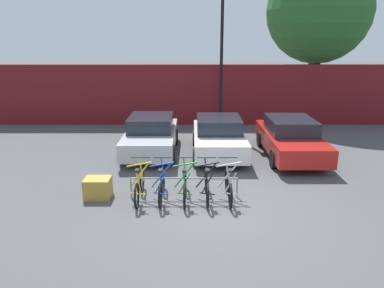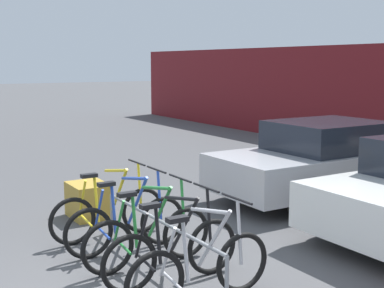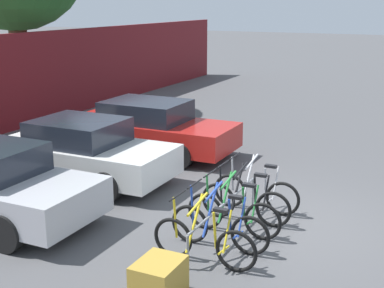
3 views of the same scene
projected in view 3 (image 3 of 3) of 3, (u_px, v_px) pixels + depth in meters
ground_plane at (275, 223)px, 9.65m from camera, size 120.00×120.00×0.00m
bike_rack at (225, 207)px, 9.12m from camera, size 2.93×0.04×0.57m
bicycle_yellow at (204, 241)px, 8.04m from camera, size 0.68×1.71×1.05m
bicycle_blue at (219, 227)px, 8.57m from camera, size 0.68×1.71×1.05m
bicycle_green at (233, 213)px, 9.10m from camera, size 0.68×1.71×1.05m
bicycle_black at (245, 202)px, 9.62m from camera, size 0.68×1.71×1.05m
bicycle_silver at (256, 192)px, 10.12m from camera, size 0.68×1.71×1.05m
car_white at (83, 151)px, 11.73m from camera, size 1.91×4.02×1.40m
car_red at (149, 128)px, 13.92m from camera, size 1.91×4.47×1.40m
cargo_crate at (159, 280)px, 7.13m from camera, size 0.70×0.56×0.55m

